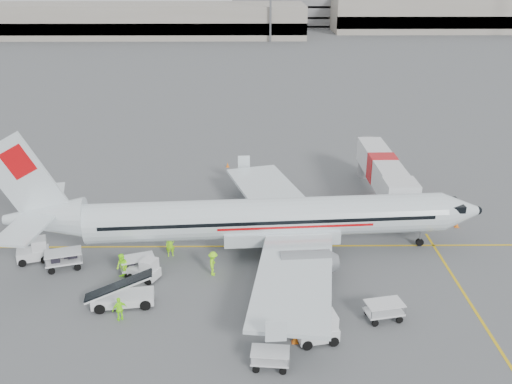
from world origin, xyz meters
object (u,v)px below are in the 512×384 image
(tug_mid, at_px, (144,268))
(tug_fore, at_px, (318,328))
(jet_bridge, at_px, (381,178))
(tug_aft, at_px, (33,250))
(belt_loader, at_px, (122,286))
(aircraft, at_px, (268,193))

(tug_mid, bearing_deg, tug_fore, -7.26)
(jet_bridge, bearing_deg, tug_fore, -111.75)
(jet_bridge, height_order, tug_aft, jet_bridge)
(jet_bridge, bearing_deg, tug_mid, -144.80)
(belt_loader, height_order, tug_mid, belt_loader)
(jet_bridge, distance_m, tug_aft, 30.72)
(belt_loader, xyz_separation_m, tug_fore, (12.24, -3.91, -0.52))
(aircraft, height_order, tug_mid, aircraft)
(belt_loader, bearing_deg, jet_bridge, 32.48)
(aircraft, bearing_deg, belt_loader, -147.38)
(belt_loader, relative_size, tug_mid, 2.50)
(aircraft, relative_size, jet_bridge, 2.20)
(jet_bridge, xyz_separation_m, tug_fore, (-8.23, -21.50, -1.21))
(belt_loader, bearing_deg, tug_fore, -25.90)
(belt_loader, bearing_deg, tug_mid, 68.24)
(belt_loader, bearing_deg, aircraft, 28.60)
(jet_bridge, xyz_separation_m, belt_loader, (-20.47, -17.59, -0.70))
(tug_fore, height_order, tug_aft, tug_fore)
(tug_mid, relative_size, tug_aft, 0.93)
(jet_bridge, relative_size, belt_loader, 3.07)
(belt_loader, distance_m, tug_fore, 12.86)
(tug_fore, bearing_deg, tug_aft, 142.33)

